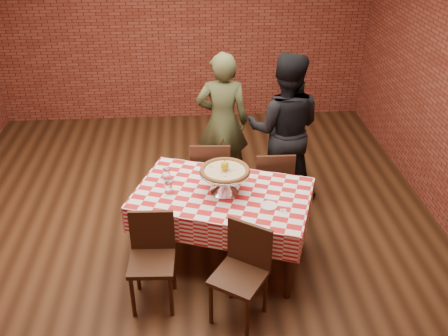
{
  "coord_description": "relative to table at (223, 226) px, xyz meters",
  "views": [
    {
      "loc": [
        0.1,
        -4.22,
        3.25
      ],
      "look_at": [
        0.38,
        -0.29,
        0.95
      ],
      "focal_mm": 39.64,
      "sensor_mm": 36.0,
      "label": 1
    }
  ],
  "objects": [
    {
      "name": "chair_near_right",
      "position": [
        0.08,
        -0.8,
        0.06
      ],
      "size": [
        0.55,
        0.55,
        0.88
      ],
      "primitive_type": null,
      "rotation": [
        0.0,
        0.0,
        -0.59
      ],
      "color": "#381D0F",
      "rests_on": "ground"
    },
    {
      "name": "water_glass_right",
      "position": [
        -0.52,
        0.26,
        0.44
      ],
      "size": [
        0.09,
        0.09,
        0.12
      ],
      "primitive_type": "cylinder",
      "rotation": [
        0.0,
        0.0,
        -0.34
      ],
      "color": "white",
      "rests_on": "tablecloth"
    },
    {
      "name": "sweetener_packet_b",
      "position": [
        0.51,
        -0.35,
        0.39
      ],
      "size": [
        0.06,
        0.05,
        0.0
      ],
      "primitive_type": "cube",
      "rotation": [
        0.0,
        0.0,
        -0.37
      ],
      "color": "white",
      "rests_on": "tablecloth"
    },
    {
      "name": "water_glass_left",
      "position": [
        -0.49,
        0.01,
        0.44
      ],
      "size": [
        0.09,
        0.09,
        0.12
      ],
      "primitive_type": "cylinder",
      "rotation": [
        0.0,
        0.0,
        -0.34
      ],
      "color": "white",
      "rests_on": "tablecloth"
    },
    {
      "name": "condiment_caddy",
      "position": [
        0.11,
        0.24,
        0.45
      ],
      "size": [
        0.11,
        0.1,
        0.14
      ],
      "primitive_type": "cube",
      "rotation": [
        0.0,
        0.0,
        -0.21
      ],
      "color": "silver",
      "rests_on": "tablecloth"
    },
    {
      "name": "tablecloth",
      "position": [
        0.0,
        0.0,
        0.25
      ],
      "size": [
        1.84,
        1.46,
        0.27
      ],
      "primitive_type": null,
      "rotation": [
        0.0,
        0.0,
        -0.34
      ],
      "color": "red",
      "rests_on": "table"
    },
    {
      "name": "chair_far_left",
      "position": [
        -0.07,
        0.84,
        0.08
      ],
      "size": [
        0.44,
        0.44,
        0.9
      ],
      "primitive_type": null,
      "rotation": [
        0.0,
        0.0,
        3.08
      ],
      "color": "#381D0F",
      "rests_on": "ground"
    },
    {
      "name": "diner_olive",
      "position": [
        0.1,
        1.38,
        0.45
      ],
      "size": [
        0.63,
        0.44,
        1.66
      ],
      "primitive_type": "imported",
      "rotation": [
        0.0,
        0.0,
        3.06
      ],
      "color": "#454C2A",
      "rests_on": "ground"
    },
    {
      "name": "ground",
      "position": [
        -0.35,
        0.41,
        -0.38
      ],
      "size": [
        6.0,
        6.0,
        0.0
      ],
      "primitive_type": "plane",
      "color": "black",
      "rests_on": "ground"
    },
    {
      "name": "chair_far_right",
      "position": [
        0.57,
        0.63,
        0.06
      ],
      "size": [
        0.4,
        0.4,
        0.87
      ],
      "primitive_type": null,
      "rotation": [
        0.0,
        0.0,
        3.13
      ],
      "color": "#381D0F",
      "rests_on": "ground"
    },
    {
      "name": "pizza_stand",
      "position": [
        0.02,
        0.02,
        0.49
      ],
      "size": [
        0.67,
        0.67,
        0.21
      ],
      "primitive_type": null,
      "rotation": [
        0.0,
        0.0,
        -0.73
      ],
      "color": "silver",
      "rests_on": "tablecloth"
    },
    {
      "name": "diner_black",
      "position": [
        0.75,
        1.05,
        0.49
      ],
      "size": [
        0.97,
        0.83,
        1.74
      ],
      "primitive_type": "imported",
      "rotation": [
        0.0,
        0.0,
        2.92
      ],
      "color": "black",
      "rests_on": "ground"
    },
    {
      "name": "sweetener_packet_a",
      "position": [
        0.51,
        -0.33,
        0.39
      ],
      "size": [
        0.05,
        0.04,
        0.0
      ],
      "primitive_type": "cube",
      "rotation": [
        0.0,
        0.0,
        -0.13
      ],
      "color": "white",
      "rests_on": "tablecloth"
    },
    {
      "name": "back_wall",
      "position": [
        -0.35,
        3.41,
        1.08
      ],
      "size": [
        5.5,
        0.0,
        5.5
      ],
      "primitive_type": "plane",
      "rotation": [
        1.57,
        0.0,
        0.0
      ],
      "color": "maroon",
      "rests_on": "ground"
    },
    {
      "name": "chair_near_left",
      "position": [
        -0.64,
        -0.57,
        0.06
      ],
      "size": [
        0.4,
        0.4,
        0.86
      ],
      "primitive_type": null,
      "rotation": [
        0.0,
        0.0,
        -0.05
      ],
      "color": "#381D0F",
      "rests_on": "ground"
    },
    {
      "name": "side_plate",
      "position": [
        0.39,
        -0.25,
        0.39
      ],
      "size": [
        0.19,
        0.19,
        0.01
      ],
      "primitive_type": "cylinder",
      "rotation": [
        0.0,
        0.0,
        -0.34
      ],
      "color": "white",
      "rests_on": "tablecloth"
    },
    {
      "name": "lemon",
      "position": [
        0.02,
        0.02,
        0.65
      ],
      "size": [
        0.1,
        0.1,
        0.1
      ],
      "primitive_type": "ellipsoid",
      "rotation": [
        0.0,
        0.0,
        -0.73
      ],
      "color": "yellow",
      "rests_on": "pizza"
    },
    {
      "name": "pizza",
      "position": [
        0.02,
        0.02,
        0.6
      ],
      "size": [
        0.64,
        0.64,
        0.03
      ],
      "primitive_type": "cylinder",
      "rotation": [
        0.0,
        0.0,
        -0.73
      ],
      "color": "beige",
      "rests_on": "pizza_stand"
    },
    {
      "name": "table",
      "position": [
        0.0,
        0.0,
        0.0
      ],
      "size": [
        1.8,
        1.41,
        0.75
      ],
      "primitive_type": "cube",
      "rotation": [
        0.0,
        0.0,
        -0.34
      ],
      "color": "#381D0F",
      "rests_on": "ground"
    }
  ]
}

